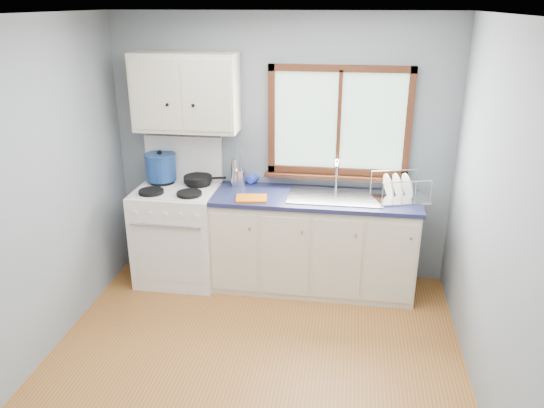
# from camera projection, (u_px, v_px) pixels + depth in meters

# --- Properties ---
(floor) EXTENTS (3.20, 3.60, 0.02)m
(floor) POSITION_uv_depth(u_px,v_px,m) (247.00, 385.00, 3.81)
(floor) COLOR #9F632C
(floor) RESTS_ON ground
(ceiling) EXTENTS (3.20, 3.60, 0.02)m
(ceiling) POSITION_uv_depth(u_px,v_px,m) (239.00, 14.00, 2.90)
(ceiling) COLOR white
(ceiling) RESTS_ON wall_back
(wall_back) EXTENTS (3.20, 0.02, 2.50)m
(wall_back) POSITION_uv_depth(u_px,v_px,m) (281.00, 150.00, 5.03)
(wall_back) COLOR gray
(wall_back) RESTS_ON ground
(wall_left) EXTENTS (0.02, 3.60, 2.50)m
(wall_left) POSITION_uv_depth(u_px,v_px,m) (10.00, 211.00, 3.58)
(wall_left) COLOR gray
(wall_left) RESTS_ON ground
(wall_right) EXTENTS (0.02, 3.60, 2.50)m
(wall_right) POSITION_uv_depth(u_px,v_px,m) (510.00, 241.00, 3.13)
(wall_right) COLOR gray
(wall_right) RESTS_ON ground
(gas_range) EXTENTS (0.76, 0.69, 1.36)m
(gas_range) POSITION_uv_depth(u_px,v_px,m) (179.00, 231.00, 5.12)
(gas_range) COLOR white
(gas_range) RESTS_ON floor
(base_cabinets) EXTENTS (1.85, 0.60, 0.88)m
(base_cabinets) POSITION_uv_depth(u_px,v_px,m) (313.00, 247.00, 4.99)
(base_cabinets) COLOR beige
(base_cabinets) RESTS_ON floor
(countertop) EXTENTS (1.89, 0.64, 0.04)m
(countertop) POSITION_uv_depth(u_px,v_px,m) (315.00, 198.00, 4.81)
(countertop) COLOR #171C3F
(countertop) RESTS_ON base_cabinets
(sink) EXTENTS (0.84, 0.46, 0.44)m
(sink) POSITION_uv_depth(u_px,v_px,m) (335.00, 203.00, 4.80)
(sink) COLOR silver
(sink) RESTS_ON countertop
(window) EXTENTS (1.36, 0.10, 1.03)m
(window) POSITION_uv_depth(u_px,v_px,m) (339.00, 130.00, 4.84)
(window) COLOR #9EC6A8
(window) RESTS_ON wall_back
(upper_cabinets) EXTENTS (0.95, 0.35, 0.70)m
(upper_cabinets) POSITION_uv_depth(u_px,v_px,m) (185.00, 93.00, 4.78)
(upper_cabinets) COLOR beige
(upper_cabinets) RESTS_ON wall_back
(skillet) EXTENTS (0.43, 0.33, 0.05)m
(skillet) POSITION_uv_depth(u_px,v_px,m) (198.00, 179.00, 5.05)
(skillet) COLOR black
(skillet) RESTS_ON gas_range
(stockpot) EXTENTS (0.33, 0.33, 0.29)m
(stockpot) POSITION_uv_depth(u_px,v_px,m) (161.00, 166.00, 5.08)
(stockpot) COLOR navy
(stockpot) RESTS_ON gas_range
(utensil_crock) EXTENTS (0.17, 0.17, 0.40)m
(utensil_crock) POSITION_uv_depth(u_px,v_px,m) (239.00, 177.00, 5.05)
(utensil_crock) COLOR silver
(utensil_crock) RESTS_ON countertop
(thermos) EXTENTS (0.07, 0.07, 0.27)m
(thermos) POSITION_uv_depth(u_px,v_px,m) (234.00, 173.00, 5.01)
(thermos) COLOR silver
(thermos) RESTS_ON countertop
(soap_bottle) EXTENTS (0.12, 0.12, 0.25)m
(soap_bottle) POSITION_uv_depth(u_px,v_px,m) (249.00, 172.00, 5.06)
(soap_bottle) COLOR blue
(soap_bottle) RESTS_ON countertop
(dish_towel) EXTENTS (0.30, 0.23, 0.02)m
(dish_towel) POSITION_uv_depth(u_px,v_px,m) (252.00, 198.00, 4.71)
(dish_towel) COLOR #CE600D
(dish_towel) RESTS_ON countertop
(dish_rack) EXTENTS (0.53, 0.46, 0.24)m
(dish_rack) POSITION_uv_depth(u_px,v_px,m) (399.00, 192.00, 4.71)
(dish_rack) COLOR silver
(dish_rack) RESTS_ON countertop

